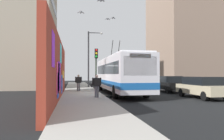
{
  "coord_description": "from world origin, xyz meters",
  "views": [
    {
      "loc": [
        -17.93,
        2.37,
        1.77
      ],
      "look_at": [
        2.0,
        -1.33,
        2.17
      ],
      "focal_mm": 33.91,
      "sensor_mm": 36.0,
      "label": 1
    }
  ],
  "objects_px": {
    "city_bus": "(119,73)",
    "parked_car_champagne": "(202,87)",
    "parked_car_black": "(169,84)",
    "pedestrian_midblock": "(78,82)",
    "pedestrian_at_curb": "(97,84)",
    "street_lamp": "(90,55)",
    "traffic_light": "(96,63)"
  },
  "relations": [
    {
      "from": "pedestrian_midblock",
      "to": "pedestrian_at_curb",
      "type": "bearing_deg",
      "value": -169.27
    },
    {
      "from": "pedestrian_midblock",
      "to": "street_lamp",
      "type": "xyz_separation_m",
      "value": [
        6.04,
        -1.59,
        3.09
      ]
    },
    {
      "from": "parked_car_champagne",
      "to": "traffic_light",
      "type": "height_order",
      "value": "traffic_light"
    },
    {
      "from": "pedestrian_at_curb",
      "to": "street_lamp",
      "type": "distance_m",
      "value": 12.24
    },
    {
      "from": "city_bus",
      "to": "pedestrian_at_curb",
      "type": "distance_m",
      "value": 4.97
    },
    {
      "from": "parked_car_champagne",
      "to": "traffic_light",
      "type": "relative_size",
      "value": 1.17
    },
    {
      "from": "parked_car_champagne",
      "to": "pedestrian_at_curb",
      "type": "xyz_separation_m",
      "value": [
        0.59,
        7.74,
        0.23
      ]
    },
    {
      "from": "pedestrian_midblock",
      "to": "traffic_light",
      "type": "xyz_separation_m",
      "value": [
        -1.93,
        -1.48,
        1.72
      ]
    },
    {
      "from": "parked_car_champagne",
      "to": "street_lamp",
      "type": "bearing_deg",
      "value": 30.27
    },
    {
      "from": "traffic_light",
      "to": "parked_car_black",
      "type": "bearing_deg",
      "value": -82.86
    },
    {
      "from": "pedestrian_midblock",
      "to": "street_lamp",
      "type": "bearing_deg",
      "value": -14.71
    },
    {
      "from": "city_bus",
      "to": "parked_car_champagne",
      "type": "relative_size",
      "value": 2.74
    },
    {
      "from": "parked_car_champagne",
      "to": "street_lamp",
      "type": "distance_m",
      "value": 14.76
    },
    {
      "from": "pedestrian_midblock",
      "to": "traffic_light",
      "type": "bearing_deg",
      "value": -142.46
    },
    {
      "from": "city_bus",
      "to": "street_lamp",
      "type": "xyz_separation_m",
      "value": [
        7.63,
        2.05,
        2.32
      ]
    },
    {
      "from": "parked_car_black",
      "to": "traffic_light",
      "type": "distance_m",
      "value": 7.66
    },
    {
      "from": "parked_car_black",
      "to": "traffic_light",
      "type": "xyz_separation_m",
      "value": [
        -0.92,
        7.35,
        1.94
      ]
    },
    {
      "from": "street_lamp",
      "to": "pedestrian_midblock",
      "type": "bearing_deg",
      "value": 165.29
    },
    {
      "from": "parked_car_champagne",
      "to": "traffic_light",
      "type": "xyz_separation_m",
      "value": [
        4.45,
        7.35,
        1.94
      ]
    },
    {
      "from": "parked_car_champagne",
      "to": "parked_car_black",
      "type": "distance_m",
      "value": 5.37
    },
    {
      "from": "parked_car_champagne",
      "to": "parked_car_black",
      "type": "relative_size",
      "value": 1.12
    },
    {
      "from": "parked_car_champagne",
      "to": "street_lamp",
      "type": "height_order",
      "value": "street_lamp"
    },
    {
      "from": "pedestrian_midblock",
      "to": "parked_car_champagne",
      "type": "bearing_deg",
      "value": -125.85
    },
    {
      "from": "city_bus",
      "to": "pedestrian_at_curb",
      "type": "relative_size",
      "value": 7.93
    },
    {
      "from": "parked_car_black",
      "to": "street_lamp",
      "type": "distance_m",
      "value": 10.64
    },
    {
      "from": "traffic_light",
      "to": "parked_car_champagne",
      "type": "bearing_deg",
      "value": -121.2
    },
    {
      "from": "city_bus",
      "to": "parked_car_champagne",
      "type": "height_order",
      "value": "city_bus"
    },
    {
      "from": "traffic_light",
      "to": "pedestrian_midblock",
      "type": "bearing_deg",
      "value": 37.54
    },
    {
      "from": "pedestrian_at_curb",
      "to": "city_bus",
      "type": "bearing_deg",
      "value": -31.13
    },
    {
      "from": "parked_car_champagne",
      "to": "parked_car_black",
      "type": "bearing_deg",
      "value": 0.0
    },
    {
      "from": "parked_car_champagne",
      "to": "parked_car_black",
      "type": "height_order",
      "value": "same"
    },
    {
      "from": "parked_car_champagne",
      "to": "pedestrian_midblock",
      "type": "height_order",
      "value": "pedestrian_midblock"
    }
  ]
}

